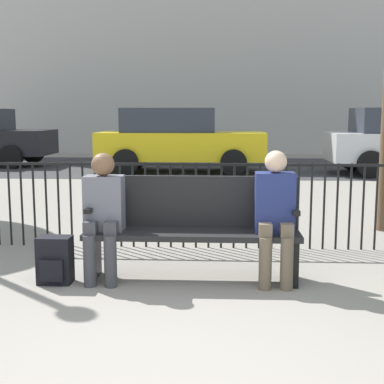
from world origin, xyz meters
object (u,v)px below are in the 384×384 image
park_bench (192,224)px  seated_person_1 (275,211)px  seated_person_0 (103,210)px  backpack (55,261)px  parked_car_2 (178,139)px

park_bench → seated_person_1: (0.72, -0.13, 0.15)m
seated_person_0 → backpack: (-0.42, -0.10, -0.44)m
park_bench → backpack: (-1.20, -0.23, -0.29)m
seated_person_0 → parked_car_2: parked_car_2 is taller
seated_person_1 → parked_car_2: 9.18m
seated_person_0 → park_bench: bearing=9.7°
seated_person_0 → seated_person_1: size_ratio=0.98×
parked_car_2 → park_bench: bearing=-84.7°
park_bench → seated_person_0: bearing=-170.3°
backpack → park_bench: bearing=10.9°
seated_person_1 → parked_car_2: size_ratio=0.28×
park_bench → seated_person_0: 0.80m
seated_person_0 → backpack: 0.61m
park_bench → backpack: 1.25m
seated_person_0 → seated_person_1: bearing=0.1°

